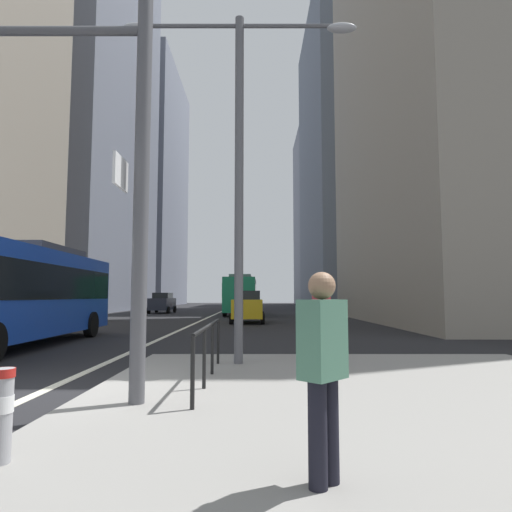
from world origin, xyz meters
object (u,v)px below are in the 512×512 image
bollard_left (1,410)px  pedestrian_waiting (321,318)px  city_bus_blue_oncoming (16,289)px  car_receding_far (247,306)px  pedestrian_walking (322,365)px  street_lamp_post (238,136)px  city_bus_red_receding (240,294)px  car_receding_near (243,301)px  car_oncoming_mid (161,303)px

bollard_left → pedestrian_waiting: 7.63m
city_bus_blue_oncoming → car_receding_far: (7.16, 13.11, -0.85)m
car_receding_far → pedestrian_waiting: (2.07, -16.81, 0.11)m
pedestrian_walking → street_lamp_post: bearing=98.2°
city_bus_red_receding → car_receding_near: (-0.23, 19.50, -0.85)m
car_oncoming_mid → street_lamp_post: bearing=-75.4°
car_oncoming_mid → pedestrian_waiting: bearing=-72.0°
street_lamp_post → pedestrian_walking: bearing=-81.8°
street_lamp_post → car_oncoming_mid: bearing=104.6°
car_oncoming_mid → car_receding_far: 17.78m
car_receding_near → city_bus_red_receding: bearing=-89.3°
city_bus_blue_oncoming → pedestrian_waiting: city_bus_blue_oncoming is taller
car_receding_far → bollard_left: (-1.76, -23.40, -0.38)m
car_receding_near → street_lamp_post: 49.42m
city_bus_red_receding → bollard_left: city_bus_red_receding is taller
car_receding_far → bollard_left: bearing=-94.3°
city_bus_red_receding → pedestrian_waiting: bearing=-84.4°
bollard_left → pedestrian_waiting: bearing=59.8°
bollard_left → car_receding_near: bearing=89.2°
street_lamp_post → pedestrian_waiting: 4.66m
pedestrian_waiting → street_lamp_post: bearing=-159.7°
city_bus_blue_oncoming → pedestrian_walking: 13.54m
car_oncoming_mid → bollard_left: car_oncoming_mid is taller
car_receding_far → pedestrian_waiting: car_receding_far is taller
car_oncoming_mid → pedestrian_walking: size_ratio=2.58×
car_receding_far → bollard_left: car_receding_far is taller
city_bus_blue_oncoming → street_lamp_post: size_ratio=1.38×
pedestrian_waiting → pedestrian_walking: size_ratio=1.03×
bollard_left → pedestrian_walking: bearing=-9.5°
city_bus_blue_oncoming → car_oncoming_mid: (-1.34, 28.73, -0.85)m
city_bus_red_receding → car_receding_far: bearing=-86.3°
car_receding_far → pedestrian_walking: 23.89m
car_receding_far → car_receding_near: bearing=91.8°
city_bus_red_receding → city_bus_blue_oncoming: bearing=-104.1°
city_bus_red_receding → pedestrian_waiting: size_ratio=6.70×
city_bus_blue_oncoming → bollard_left: bearing=-62.3°
city_bus_red_receding → bollard_left: (-0.98, -35.59, -1.23)m
city_bus_red_receding → pedestrian_waiting: 29.15m
car_receding_near → pedestrian_waiting: (3.08, -48.50, 0.11)m
city_bus_blue_oncoming → street_lamp_post: 9.18m
car_receding_far → bollard_left: size_ratio=5.39×
pedestrian_waiting → pedestrian_walking: 7.13m
bollard_left → pedestrian_waiting: size_ratio=0.48×
street_lamp_post → bollard_left: (-1.88, -5.87, -4.67)m
city_bus_red_receding → street_lamp_post: 29.93m
car_receding_near → pedestrian_waiting: 48.60m
city_bus_blue_oncoming → city_bus_red_receding: bearing=75.9°
car_receding_near → street_lamp_post: street_lamp_post is taller
car_oncoming_mid → street_lamp_post: size_ratio=0.54×
car_receding_near → pedestrian_walking: car_receding_near is taller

